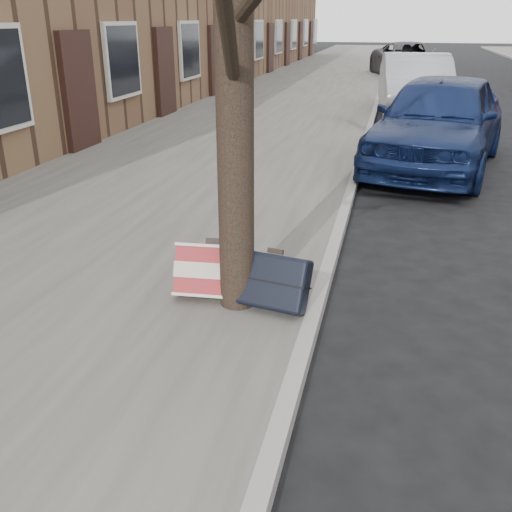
% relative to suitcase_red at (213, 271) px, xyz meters
% --- Properties ---
extents(ground, '(120.00, 120.00, 0.00)m').
position_rel_suitcase_red_xyz_m(ground, '(2.11, -0.81, -0.35)').
color(ground, black).
rests_on(ground, ground).
extents(near_sidewalk, '(5.00, 70.00, 0.12)m').
position_rel_suitcase_red_xyz_m(near_sidewalk, '(-1.59, 14.19, -0.29)').
color(near_sidewalk, slate).
rests_on(near_sidewalk, ground).
extents(dirt_patch, '(0.85, 0.85, 0.02)m').
position_rel_suitcase_red_xyz_m(dirt_patch, '(0.11, 0.39, -0.22)').
color(dirt_patch, black).
rests_on(dirt_patch, near_sidewalk).
extents(suitcase_red, '(0.62, 0.37, 0.46)m').
position_rel_suitcase_red_xyz_m(suitcase_red, '(0.00, 0.00, 0.00)').
color(suitcase_red, maroon).
rests_on(suitcase_red, near_sidewalk).
extents(suitcase_navy, '(0.67, 0.47, 0.48)m').
position_rel_suitcase_red_xyz_m(suitcase_navy, '(0.51, -0.08, 0.01)').
color(suitcase_navy, black).
rests_on(suitcase_navy, near_sidewalk).
extents(car_near_front, '(2.69, 4.70, 1.51)m').
position_rel_suitcase_red_xyz_m(car_near_front, '(2.06, 5.64, 0.40)').
color(car_near_front, '#111F4A').
rests_on(car_near_front, ground).
extents(car_near_mid, '(1.92, 4.64, 1.49)m').
position_rel_suitcase_red_xyz_m(car_near_mid, '(1.79, 10.87, 0.39)').
color(car_near_mid, '#A0A3A8').
rests_on(car_near_mid, ground).
extents(car_near_back, '(3.44, 5.49, 1.41)m').
position_rel_suitcase_red_xyz_m(car_near_back, '(1.74, 20.79, 0.36)').
color(car_near_back, '#3E3E43').
rests_on(car_near_back, ground).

